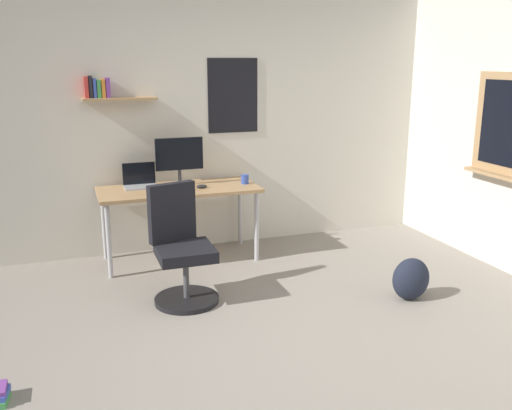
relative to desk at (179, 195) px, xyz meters
The scene contains 10 objects.
ground_plane 2.18m from the desk, 79.79° to the right, with size 5.20×5.20×0.00m, color gray.
wall_back 0.85m from the desk, 48.29° to the left, with size 5.00×0.30×2.60m.
desk is the anchor object (origin of this frame).
office_chair 0.99m from the desk, 100.82° to the right, with size 0.52×0.54×0.95m.
laptop 0.39m from the desk, 155.56° to the left, with size 0.31×0.21×0.23m.
monitor_primary 0.36m from the desk, 70.42° to the left, with size 0.46×0.17×0.46m.
keyboard 0.14m from the desk, 132.65° to the right, with size 0.37×0.13×0.02m, color black.
computer_mouse 0.24m from the desk, 21.82° to the right, with size 0.10×0.06×0.03m, color #262628.
coffee_mug 0.66m from the desk, ahead, with size 0.08×0.08×0.09m, color #334CA5.
backpack 2.26m from the desk, 44.56° to the right, with size 0.32×0.22×0.35m, color #1E2333.
Camera 1 is at (-1.38, -3.13, 1.91)m, focal length 39.44 mm.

